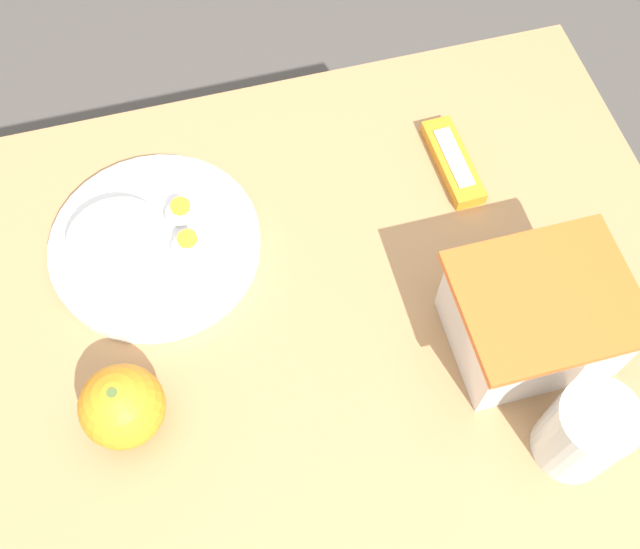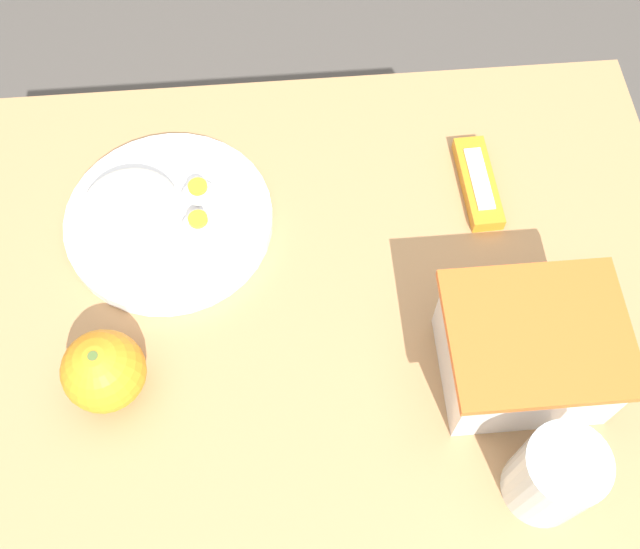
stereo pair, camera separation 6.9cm
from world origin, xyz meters
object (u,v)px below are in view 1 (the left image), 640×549
at_px(rice_plate, 144,241).
at_px(drinking_glass, 584,432).
at_px(food_container, 534,320).
at_px(candy_bar, 453,162).
at_px(orange_fruit, 122,406).

height_order(rice_plate, drinking_glass, drinking_glass).
bearing_deg(food_container, candy_bar, -90.38).
distance_m(food_container, candy_bar, 0.25).
distance_m(food_container, rice_plate, 0.45).
bearing_deg(orange_fruit, drinking_glass, 161.55).
xyz_separation_m(orange_fruit, drinking_glass, (-0.44, 0.15, 0.01)).
height_order(food_container, drinking_glass, food_container).
bearing_deg(orange_fruit, food_container, 177.50).
relative_size(food_container, orange_fruit, 2.06).
bearing_deg(food_container, drinking_glass, 89.77).
height_order(orange_fruit, drinking_glass, drinking_glass).
bearing_deg(rice_plate, candy_bar, -176.68).
relative_size(food_container, rice_plate, 0.72).
xyz_separation_m(food_container, candy_bar, (-0.00, -0.24, -0.04)).
bearing_deg(rice_plate, orange_fruit, 76.68).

